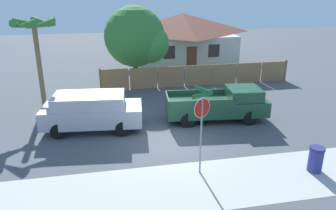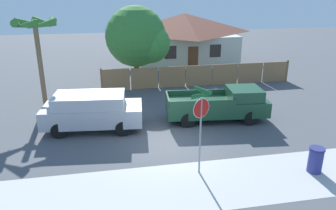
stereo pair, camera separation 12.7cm
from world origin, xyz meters
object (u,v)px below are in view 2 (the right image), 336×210
Objects in this scene: red_suv at (92,110)px; oak_tree at (139,38)px; orange_pickup at (221,105)px; stop_sign at (201,117)px; house at (184,37)px; trash_bin at (316,160)px; palm_tree at (36,31)px.

oak_tree is at bearing 73.00° from red_suv.
oak_tree is 1.12× the size of red_suv.
stop_sign is (-2.60, -4.97, 1.46)m from orange_pickup.
house is 1.69× the size of oak_tree.
trash_bin is at bearing -28.13° from red_suv.
orange_pickup is at bearing 107.86° from trash_bin.
trash_bin is (1.86, -5.76, -0.37)m from orange_pickup.
trash_bin is at bearing -68.30° from oak_tree.
oak_tree is 12.77m from stop_sign.
orange_pickup is (-1.55, -15.06, -1.47)m from house.
orange_pickup is 5.37× the size of trash_bin.
stop_sign is at bearing -85.90° from oak_tree.
orange_pickup is at bearing 5.60° from red_suv.
palm_tree is at bearing 103.68° from stop_sign.
oak_tree reaches higher than stop_sign.
house is 17.22m from red_suv.
trash_bin is at bearing -41.34° from palm_tree.
house is 20.46m from stop_sign.
red_suv is (3.00, -4.42, -3.43)m from palm_tree.
red_suv is 0.92× the size of orange_pickup.
palm_tree reaches higher than red_suv.
palm_tree is at bearing -152.32° from oak_tree.
palm_tree is 12.01m from stop_sign.
trash_bin is (11.60, -10.21, -3.93)m from palm_tree.
orange_pickup is at bearing -24.52° from palm_tree.
house is 1.85× the size of palm_tree.
oak_tree reaches higher than house.
house is 2.79× the size of stop_sign.
stop_sign is at bearing -101.70° from house.
trash_bin is at bearing -66.33° from orange_pickup.
stop_sign is at bearing -111.76° from orange_pickup.
red_suv is at bearing 146.06° from trash_bin.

